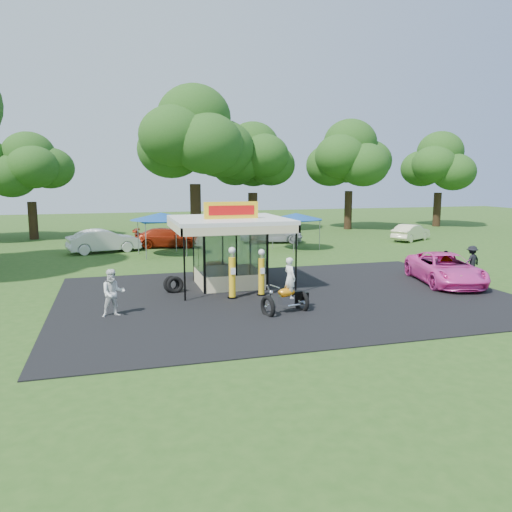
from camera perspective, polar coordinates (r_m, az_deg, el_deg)
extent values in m
plane|color=#294E18|center=(20.73, 5.50, -5.94)|extent=(120.00, 120.00, 0.00)
cube|color=black|center=(22.54, 3.64, -4.64)|extent=(20.00, 14.00, 0.04)
cube|color=white|center=(24.80, -3.07, -3.35)|extent=(3.00, 3.00, 0.06)
cube|color=white|center=(24.31, -3.13, 4.17)|extent=(5.40, 5.40, 0.18)
cube|color=yellow|center=(23.79, -2.87, 5.25)|extent=(2.60, 0.25, 0.80)
cube|color=red|center=(23.66, -2.80, 5.24)|extent=(2.21, 0.02, 0.45)
cylinder|color=black|center=(21.58, -8.19, -1.04)|extent=(0.08, 0.08, 3.20)
cylinder|color=black|center=(22.82, 4.60, -0.43)|extent=(0.08, 0.08, 3.20)
cylinder|color=black|center=(22.17, -2.72, -4.79)|extent=(0.43, 0.43, 0.10)
cylinder|color=yellow|center=(21.96, -2.74, -2.42)|extent=(0.30, 0.30, 1.77)
cylinder|color=silver|center=(21.79, -2.75, 0.12)|extent=(0.20, 0.20, 0.20)
sphere|color=white|center=(21.76, -2.76, 0.63)|extent=(0.31, 0.31, 0.31)
cube|color=white|center=(21.74, -2.63, -1.75)|extent=(0.22, 0.02, 0.30)
cylinder|color=black|center=(22.69, 0.62, -4.46)|extent=(0.40, 0.40, 0.09)
cylinder|color=yellow|center=(22.51, 0.63, -2.32)|extent=(0.27, 0.27, 1.64)
cylinder|color=silver|center=(22.35, 0.63, -0.04)|extent=(0.18, 0.18, 0.18)
sphere|color=white|center=(22.32, 0.63, 0.42)|extent=(0.29, 0.29, 0.29)
cube|color=white|center=(22.30, 0.75, -1.72)|extent=(0.20, 0.02, 0.27)
torus|color=black|center=(19.35, 1.37, -5.85)|extent=(0.41, 0.92, 0.91)
torus|color=black|center=(20.26, 5.24, -5.21)|extent=(0.41, 0.92, 0.91)
cube|color=silver|center=(19.78, 3.48, -5.02)|extent=(0.66, 0.45, 0.33)
ellipsoid|color=orange|center=(19.71, 3.49, -4.16)|extent=(0.69, 0.39, 0.33)
cube|color=black|center=(19.94, 4.38, -4.21)|extent=(0.65, 0.43, 0.11)
cube|color=black|center=(20.22, 5.32, -4.57)|extent=(0.47, 0.46, 0.30)
cylinder|color=silver|center=(19.34, 1.77, -4.66)|extent=(0.48, 0.19, 0.97)
cylinder|color=silver|center=(19.34, 2.18, -3.51)|extent=(0.23, 0.64, 0.05)
sphere|color=silver|center=(19.29, 1.72, -4.20)|extent=(0.17, 0.17, 0.17)
imported|color=white|center=(19.68, 3.89, -2.50)|extent=(0.54, 0.68, 1.63)
torus|color=black|center=(23.41, -9.23, -3.27)|extent=(0.83, 0.44, 0.82)
torus|color=black|center=(23.55, -9.62, -3.21)|extent=(0.86, 0.54, 0.82)
cube|color=#593819|center=(24.94, 22.39, -2.98)|extent=(0.54, 0.36, 0.88)
cube|color=#593819|center=(25.10, 22.09, -2.88)|extent=(0.54, 0.36, 0.88)
imported|color=yellow|center=(26.82, -4.13, -1.44)|extent=(2.82, 1.13, 0.96)
imported|color=#FA43B3|center=(26.85, 20.81, -1.36)|extent=(3.84, 6.02, 1.55)
imported|color=white|center=(19.93, -16.03, -4.09)|extent=(1.01, 0.85, 1.87)
imported|color=black|center=(29.65, 23.43, -0.49)|extent=(1.17, 0.83, 1.65)
imported|color=gray|center=(27.44, 20.85, -1.09)|extent=(1.01, 0.60, 1.61)
imported|color=silver|center=(37.26, -17.00, 1.66)|extent=(5.31, 2.89, 1.66)
imported|color=#A2240C|center=(38.83, -10.06, 2.06)|extent=(5.36, 2.91, 1.47)
imported|color=silver|center=(40.96, 1.77, 2.74)|extent=(5.42, 3.09, 1.74)
imported|color=#F8F3BE|center=(44.23, 17.28, 2.58)|extent=(4.43, 3.42, 1.40)
cylinder|color=gray|center=(36.23, -13.07, 2.17)|extent=(0.06, 0.06, 2.34)
cylinder|color=gray|center=(36.46, -8.79, 2.34)|extent=(0.06, 0.06, 2.34)
cylinder|color=gray|center=(33.53, -12.82, 1.64)|extent=(0.06, 0.06, 2.34)
cylinder|color=gray|center=(33.78, -8.20, 1.83)|extent=(0.06, 0.06, 2.34)
cube|color=navy|center=(34.85, -10.78, 4.01)|extent=(2.92, 2.92, 0.12)
cone|color=navy|center=(34.82, -10.79, 4.51)|extent=(4.21, 4.21, 0.49)
cylinder|color=gray|center=(38.13, 2.18, 2.58)|extent=(0.05, 0.05, 2.15)
cylinder|color=gray|center=(38.98, 5.65, 2.68)|extent=(0.05, 0.05, 2.15)
cylinder|color=gray|center=(35.80, 3.42, 2.15)|extent=(0.05, 0.05, 2.15)
cylinder|color=gray|center=(36.69, 7.08, 2.27)|extent=(0.05, 0.05, 2.15)
cube|color=navy|center=(37.27, 4.60, 4.15)|extent=(2.69, 2.69, 0.11)
cone|color=navy|center=(37.24, 4.61, 4.58)|extent=(3.87, 3.87, 0.45)
cylinder|color=black|center=(47.38, -24.12, 3.71)|extent=(0.77, 0.77, 3.23)
ellipsoid|color=#1E4E16|center=(47.24, -24.45, 8.69)|extent=(7.50, 7.50, 6.43)
cylinder|color=black|center=(46.92, -6.91, 5.29)|extent=(1.01, 1.01, 4.71)
ellipsoid|color=#1E4E16|center=(46.93, -7.05, 12.78)|extent=(11.32, 11.32, 9.70)
cylinder|color=black|center=(50.53, -0.37, 5.09)|extent=(0.95, 0.95, 3.79)
ellipsoid|color=#1E4E16|center=(50.43, -0.37, 10.58)|extent=(8.83, 8.83, 7.57)
cylinder|color=black|center=(52.68, 10.49, 5.18)|extent=(0.79, 0.79, 3.93)
ellipsoid|color=#1E4E16|center=(52.60, 10.64, 10.64)|extent=(9.17, 9.17, 7.86)
cylinder|color=black|center=(58.25, 19.98, 5.01)|extent=(0.83, 0.83, 3.67)
ellipsoid|color=#1E4E16|center=(58.16, 20.23, 9.53)|extent=(8.29, 8.29, 7.10)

